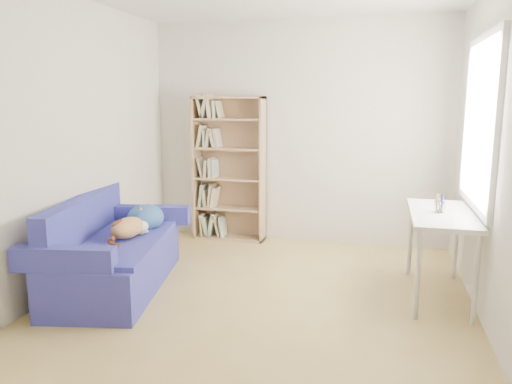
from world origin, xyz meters
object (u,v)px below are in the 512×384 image
at_px(sofa, 114,253).
at_px(desk, 441,222).
at_px(pen_cup, 439,205).
at_px(bookshelf, 229,175).

xyz_separation_m(sofa, desk, (2.84, 0.44, 0.35)).
height_order(sofa, pen_cup, pen_cup).
bearing_deg(pen_cup, bookshelf, 149.22).
bearing_deg(sofa, bookshelf, 62.05).
bearing_deg(pen_cup, desk, 14.99).
bearing_deg(sofa, pen_cup, -1.75).
xyz_separation_m(bookshelf, desk, (2.28, -1.34, -0.13)).
relative_size(sofa, pen_cup, 11.22).
height_order(bookshelf, desk, bookshelf).
relative_size(sofa, desk, 1.60).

